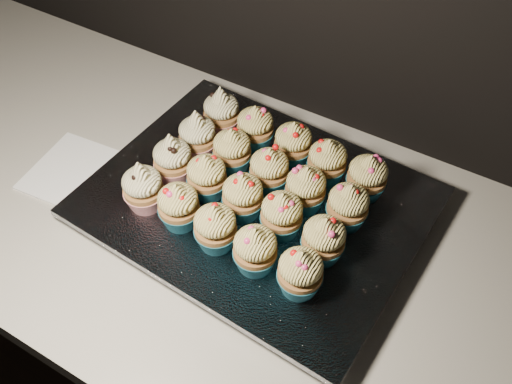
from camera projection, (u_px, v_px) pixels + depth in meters
cabinet at (216, 340)px, 1.28m from camera, size 2.40×0.60×0.86m
worktop at (201, 214)px, 0.94m from camera, size 2.44×0.64×0.04m
napkin at (76, 172)px, 0.98m from camera, size 0.16×0.16×0.00m
baking_tray at (256, 208)px, 0.91m from camera, size 0.48×0.38×0.02m
foil_lining at (256, 201)px, 0.90m from camera, size 0.52×0.42×0.01m
cupcake_0 at (143, 187)px, 0.86m from camera, size 0.06×0.06×0.10m
cupcake_1 at (179, 206)px, 0.84m from camera, size 0.06×0.06×0.08m
cupcake_2 at (215, 227)px, 0.81m from camera, size 0.06×0.06×0.08m
cupcake_3 at (255, 249)px, 0.78m from camera, size 0.06×0.06×0.08m
cupcake_4 at (300, 272)px, 0.76m from camera, size 0.06×0.06×0.08m
cupcake_5 at (173, 159)px, 0.90m from camera, size 0.06×0.06×0.10m
cupcake_6 at (207, 177)px, 0.87m from camera, size 0.06×0.06×0.08m
cupcake_7 at (243, 196)px, 0.85m from camera, size 0.06×0.06×0.08m
cupcake_8 at (282, 215)px, 0.82m from camera, size 0.06×0.06×0.08m
cupcake_9 at (324, 239)px, 0.80m from camera, size 0.06×0.06×0.08m
cupcake_10 at (198, 136)px, 0.93m from camera, size 0.06×0.06×0.10m
cupcake_11 at (232, 150)px, 0.91m from camera, size 0.06×0.06×0.08m
cupcake_12 at (269, 170)px, 0.88m from camera, size 0.06×0.06×0.08m
cupcake_13 at (306, 188)px, 0.86m from camera, size 0.06×0.06×0.08m
cupcake_14 at (348, 206)px, 0.84m from camera, size 0.06×0.06×0.08m
cupcake_15 at (221, 112)px, 0.97m from camera, size 0.06×0.06×0.10m
cupcake_16 at (255, 127)px, 0.95m from camera, size 0.06×0.06×0.08m
cupcake_17 at (293, 144)px, 0.92m from camera, size 0.06×0.06×0.08m
cupcake_18 at (327, 161)px, 0.90m from camera, size 0.06×0.06×0.08m
cupcake_19 at (367, 177)px, 0.87m from camera, size 0.06×0.06×0.08m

